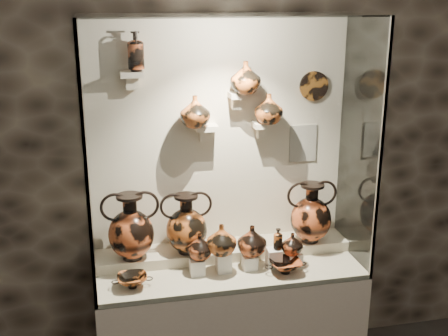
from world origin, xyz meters
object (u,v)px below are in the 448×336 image
(kylix_left, at_px, (132,280))
(jug_e, at_px, (292,244))
(lekythos_small, at_px, (278,238))
(amphora_right, at_px, (311,212))
(lekythos_tall, at_px, (136,49))
(amphora_left, at_px, (131,227))
(ovoid_vase_b, at_px, (246,77))
(jug_a, at_px, (200,246))
(ovoid_vase_c, at_px, (269,109))
(ovoid_vase_a, at_px, (195,111))
(jug_b, at_px, (221,239))
(kylix_right, at_px, (285,265))
(jug_c, at_px, (252,240))
(amphora_mid, at_px, (186,224))

(kylix_left, bearing_deg, jug_e, -20.84)
(lekythos_small, bearing_deg, amphora_right, 16.69)
(kylix_left, bearing_deg, lekythos_tall, 48.98)
(amphora_left, height_order, jug_e, amphora_left)
(amphora_left, distance_m, ovoid_vase_b, 1.18)
(jug_a, xyz_separation_m, ovoid_vase_b, (0.34, 0.23, 1.00))
(jug_a, xyz_separation_m, ovoid_vase_c, (0.50, 0.24, 0.80))
(ovoid_vase_a, height_order, ovoid_vase_c, ovoid_vase_a)
(jug_a, height_order, jug_b, jug_b)
(jug_a, bearing_deg, ovoid_vase_a, 85.02)
(ovoid_vase_c, bearing_deg, lekythos_small, -67.23)
(jug_e, xyz_separation_m, ovoid_vase_b, (-0.25, 0.26, 1.03))
(amphora_right, bearing_deg, lekythos_small, -147.09)
(kylix_right, height_order, lekythos_tall, lekythos_tall)
(jug_a, relative_size, jug_c, 0.85)
(lekythos_small, relative_size, ovoid_vase_a, 0.81)
(lekythos_tall, height_order, ovoid_vase_b, lekythos_tall)
(amphora_mid, bearing_deg, amphora_right, -14.70)
(lekythos_small, height_order, kylix_right, lekythos_small)
(amphora_mid, bearing_deg, lekythos_tall, 146.28)
(amphora_left, xyz_separation_m, kylix_left, (-0.02, -0.25, -0.24))
(kylix_right, distance_m, lekythos_tall, 1.61)
(amphora_mid, height_order, jug_b, amphora_mid)
(amphora_right, bearing_deg, lekythos_tall, 175.86)
(jug_a, xyz_separation_m, ovoid_vase_a, (0.02, 0.23, 0.80))
(lekythos_small, relative_size, ovoid_vase_b, 0.80)
(jug_e, distance_m, ovoid_vase_c, 0.88)
(jug_a, relative_size, lekythos_tall, 0.63)
(jug_c, height_order, lekythos_tall, lekythos_tall)
(kylix_right, relative_size, ovoid_vase_c, 1.35)
(jug_a, bearing_deg, jug_b, -10.52)
(kylix_left, bearing_deg, ovoid_vase_b, -1.62)
(amphora_left, xyz_separation_m, jug_a, (0.41, -0.16, -0.10))
(amphora_left, xyz_separation_m, ovoid_vase_a, (0.43, 0.08, 0.70))
(amphora_mid, bearing_deg, jug_e, -30.98)
(amphora_mid, height_order, lekythos_small, amphora_mid)
(amphora_right, height_order, ovoid_vase_a, ovoid_vase_a)
(jug_a, distance_m, jug_e, 0.60)
(kylix_left, bearing_deg, jug_c, -17.36)
(jug_e, bearing_deg, jug_a, -179.47)
(kylix_right, distance_m, ovoid_vase_a, 1.12)
(jug_a, height_order, ovoid_vase_a, ovoid_vase_a)
(lekythos_tall, xyz_separation_m, ovoid_vase_c, (0.82, -0.03, -0.39))
(jug_b, height_order, jug_c, jug_b)
(amphora_mid, xyz_separation_m, kylix_right, (0.58, -0.28, -0.22))
(kylix_left, bearing_deg, lekythos_small, -19.85)
(amphora_mid, height_order, kylix_left, amphora_mid)
(ovoid_vase_a, bearing_deg, ovoid_vase_c, -13.90)
(kylix_left, relative_size, ovoid_vase_c, 1.22)
(amphora_right, height_order, lekythos_tall, lekythos_tall)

